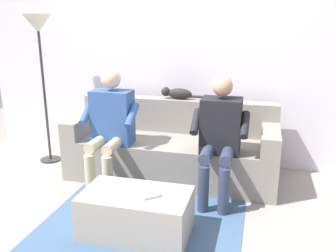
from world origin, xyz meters
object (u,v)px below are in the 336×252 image
object	(u,v)px
remote_white	(152,197)
couch	(172,149)
person_left_seated	(220,132)
person_right_seated	(110,123)
cat_on_backrest	(177,93)
floor_lamp	(39,37)
coffee_table	(136,213)

from	to	relation	value
remote_white	couch	bearing A→B (deg)	-125.43
person_left_seated	person_right_seated	xyz separation A→B (m)	(1.09, 0.01, 0.02)
cat_on_backrest	remote_white	xyz separation A→B (m)	(-0.16, 1.50, -0.50)
cat_on_backrest	remote_white	size ratio (longest dim) A/B	3.50
person_right_seated	cat_on_backrest	xyz separation A→B (m)	(-0.53, -0.65, 0.20)
person_left_seated	couch	bearing A→B (deg)	-34.67
person_left_seated	floor_lamp	bearing A→B (deg)	-11.32
couch	coffee_table	bearing A→B (deg)	90.00
coffee_table	cat_on_backrest	world-z (taller)	cat_on_backrest
remote_white	cat_on_backrest	bearing A→B (deg)	-126.02
couch	person_right_seated	distance (m)	0.77
person_left_seated	remote_white	distance (m)	0.99
couch	person_left_seated	world-z (taller)	person_left_seated
person_right_seated	remote_white	size ratio (longest dim) A/B	8.39
coffee_table	remote_white	size ratio (longest dim) A/B	5.96
person_left_seated	floor_lamp	size ratio (longest dim) A/B	0.68
cat_on_backrest	floor_lamp	size ratio (longest dim) A/B	0.29
person_right_seated	floor_lamp	distance (m)	1.36
person_right_seated	remote_white	bearing A→B (deg)	129.23
couch	coffee_table	xyz separation A→B (m)	(0.00, 1.19, -0.12)
coffee_table	remote_white	distance (m)	0.24
person_left_seated	cat_on_backrest	bearing A→B (deg)	-48.58
person_left_seated	floor_lamp	distance (m)	2.29
person_right_seated	person_left_seated	bearing A→B (deg)	-179.34
couch	person_right_seated	world-z (taller)	person_right_seated
cat_on_backrest	remote_white	world-z (taller)	cat_on_backrest
person_left_seated	coffee_table	bearing A→B (deg)	56.21
cat_on_backrest	person_left_seated	bearing A→B (deg)	131.42
couch	floor_lamp	bearing A→B (deg)	-1.54
coffee_table	person_left_seated	bearing A→B (deg)	-123.79
couch	person_right_seated	bearing A→B (deg)	35.55
coffee_table	floor_lamp	world-z (taller)	floor_lamp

